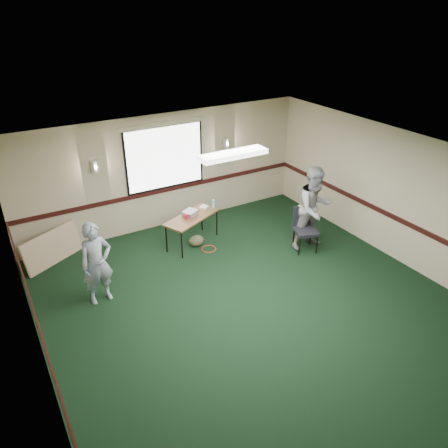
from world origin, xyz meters
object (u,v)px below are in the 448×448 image
folding_table (192,218)px  person_right (314,208)px  conference_chair (305,225)px  person_left (97,263)px  projector (190,213)px

folding_table → person_right: (2.22, -1.43, 0.30)m
conference_chair → person_left: size_ratio=0.61×
person_left → conference_chair: bearing=-12.1°
folding_table → person_left: size_ratio=0.93×
person_left → person_right: size_ratio=0.84×
folding_table → person_right: size_ratio=0.78×
conference_chair → folding_table: bearing=165.1°
folding_table → projector: bearing=64.3°
conference_chair → person_right: size_ratio=0.51×
folding_table → conference_chair: (2.02, -1.41, -0.07)m
projector → person_left: size_ratio=0.20×
folding_table → person_left: bearing=178.4°
projector → conference_chair: 2.52m
conference_chair → person_left: 4.42m
folding_table → person_left: person_left is taller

